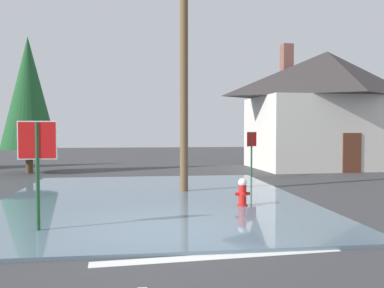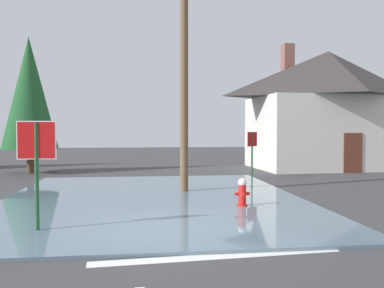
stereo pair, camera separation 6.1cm
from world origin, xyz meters
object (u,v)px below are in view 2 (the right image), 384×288
(stop_sign_near, at_px, (37,153))
(utility_pole, at_px, (184,56))
(fire_hydrant, at_px, (242,193))
(pine_tree_mid_left, at_px, (29,93))
(house, at_px, (328,108))
(stop_sign_far, at_px, (252,146))

(stop_sign_near, relative_size, utility_pole, 0.26)
(fire_hydrant, distance_m, pine_tree_mid_left, 13.50)
(fire_hydrant, distance_m, utility_pole, 5.30)
(utility_pole, height_order, house, utility_pole)
(house, relative_size, pine_tree_mid_left, 1.32)
(stop_sign_near, relative_size, stop_sign_far, 1.14)
(stop_sign_near, xyz_separation_m, fire_hydrant, (4.93, 2.13, -1.29))
(stop_sign_near, bearing_deg, house, 45.83)
(utility_pole, bearing_deg, stop_sign_far, 47.54)
(fire_hydrant, bearing_deg, utility_pole, 115.04)
(fire_hydrant, bearing_deg, pine_tree_mid_left, 129.64)
(utility_pole, height_order, stop_sign_far, utility_pole)
(stop_sign_near, distance_m, house, 17.99)
(stop_sign_near, xyz_separation_m, pine_tree_mid_left, (-3.38, 12.15, 2.28))
(house, xyz_separation_m, pine_tree_mid_left, (-15.86, -0.70, 0.59))
(stop_sign_far, bearing_deg, pine_tree_mid_left, 161.57)
(utility_pole, bearing_deg, house, 41.59)
(fire_hydrant, distance_m, house, 13.45)
(fire_hydrant, bearing_deg, house, 54.84)
(utility_pole, distance_m, house, 11.94)
(fire_hydrant, xyz_separation_m, pine_tree_mid_left, (-8.30, 10.03, 3.57))
(stop_sign_far, height_order, pine_tree_mid_left, pine_tree_mid_left)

